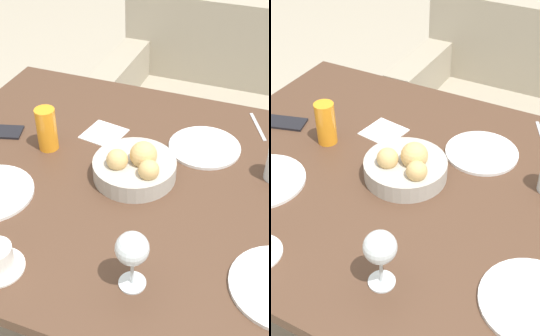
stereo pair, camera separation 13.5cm
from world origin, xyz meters
The scene contains 9 objects.
ground_plane centered at (0.00, 0.00, 0.00)m, with size 10.00×10.00×0.00m, color #A89E89.
dining_table centered at (0.00, 0.00, 0.67)m, with size 1.39×1.07×0.76m.
couch centered at (0.16, 1.19, 0.30)m, with size 1.44×0.70×0.85m.
bread_basket centered at (-0.02, 0.01, 0.79)m, with size 0.24×0.24×0.12m.
plate_far_center centered at (0.13, 0.23, 0.76)m, with size 0.23×0.23×0.01m.
juice_glass centered at (-0.33, 0.06, 0.83)m, with size 0.06×0.06×0.14m.
wine_glass centered at (0.11, -0.35, 0.87)m, with size 0.08×0.08×0.16m.
knife_silver centered at (0.27, 0.41, 0.76)m, with size 0.08×0.16×0.00m.
napkin centered at (-0.20, 0.19, 0.76)m, with size 0.14×0.14×0.00m.
Camera 1 is at (0.35, -0.98, 1.63)m, focal length 50.00 mm.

